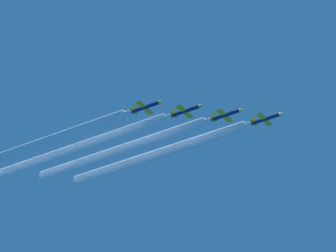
% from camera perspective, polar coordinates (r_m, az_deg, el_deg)
% --- Properties ---
extents(jet_lead, '(8.20, 11.95, 2.87)m').
position_cam_1_polar(jet_lead, '(368.43, 5.00, 0.37)').
color(jet_lead, navy).
extents(jet_second_echelon, '(8.20, 11.95, 2.87)m').
position_cam_1_polar(jet_second_echelon, '(363.24, 2.99, 0.58)').
color(jet_second_echelon, navy).
extents(jet_third_echelon, '(8.20, 11.95, 2.87)m').
position_cam_1_polar(jet_third_echelon, '(358.97, 0.95, 0.78)').
color(jet_third_echelon, navy).
extents(jet_fourth_echelon, '(8.20, 11.95, 2.87)m').
position_cam_1_polar(jet_fourth_echelon, '(354.70, -1.08, 0.98)').
color(jet_fourth_echelon, navy).
extents(smoke_trail_lead, '(3.37, 70.23, 3.37)m').
position_cam_1_polar(smoke_trail_lead, '(384.68, -0.38, -1.38)').
color(smoke_trail_lead, white).
extents(smoke_trail_second_echelon, '(3.37, 68.32, 3.37)m').
position_cam_1_polar(smoke_trail_second_echelon, '(380.23, -2.25, -1.17)').
color(smoke_trail_second_echelon, white).
extents(smoke_trail_third_echelon, '(3.37, 74.44, 3.37)m').
position_cam_1_polar(smoke_trail_third_echelon, '(378.65, -4.62, -1.12)').
color(smoke_trail_third_echelon, white).
extents(smoke_trail_fourth_echelon, '(3.37, 76.69, 3.37)m').
position_cam_1_polar(smoke_trail_fourth_echelon, '(376.18, -6.73, -1.00)').
color(smoke_trail_fourth_echelon, white).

